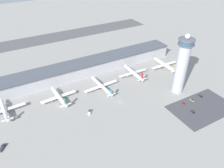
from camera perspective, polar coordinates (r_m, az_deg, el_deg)
ground_plane at (r=224.46m, az=2.08°, el=-4.82°), size 1000.00×1000.00×0.00m
terminal_building at (r=271.75m, az=-5.56°, el=4.66°), size 223.15×25.00×16.97m
runway_strip at (r=394.44m, az=-14.07°, el=11.91°), size 334.73×44.00×0.01m
control_tower at (r=234.66m, az=17.80°, el=4.79°), size 16.34×16.34×65.56m
parking_lot_surface at (r=235.45m, az=22.47°, el=-5.73°), size 64.00×40.00×0.01m
airplane_gate_alpha at (r=231.96m, az=-26.34°, el=-6.14°), size 39.97×33.79×12.37m
airplane_gate_bravo at (r=231.38m, az=-13.70°, el=-3.24°), size 38.03×35.94×12.97m
airplane_gate_charlie at (r=242.08m, az=-2.74°, el=-0.52°), size 41.75×41.66×11.53m
airplane_gate_delta at (r=266.82m, az=5.63°, el=2.94°), size 38.69×38.37×13.41m
airplane_gate_echo at (r=290.40m, az=13.61°, el=4.88°), size 39.07×40.18×13.36m
service_truck_catering at (r=212.24m, az=-5.86°, el=-7.30°), size 5.63×6.20×2.98m
service_truck_fuel at (r=267.36m, az=16.97°, el=0.78°), size 8.78×5.13×2.72m
service_truck_baggage at (r=201.17m, az=-26.71°, el=-14.61°), size 6.44×7.75×2.58m
car_blue_compact at (r=240.97m, az=20.20°, el=-4.01°), size 1.82×4.73×1.37m
car_silver_sedan at (r=250.36m, az=22.14°, el=-2.93°), size 1.92×4.36×1.50m
car_yellow_taxi at (r=226.18m, az=20.38°, el=-6.81°), size 1.88×4.06×1.43m
car_white_wagon at (r=233.28m, az=18.12°, el=-4.88°), size 1.88×4.42×1.54m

